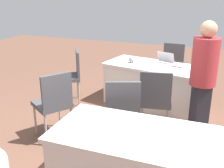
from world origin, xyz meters
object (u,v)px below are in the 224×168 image
table_mid_left (138,167)px  chair_tucked_right (71,73)px  chair_near_front (174,62)px  chair_aisle (54,101)px  scissors_red (176,67)px  chair_tucked_left (155,98)px  laptop_silver (163,62)px  yarn_ball (132,60)px  person_attendee_standing (203,76)px  chair_by_pillar (122,109)px  table_foreground (154,85)px

table_mid_left → chair_tucked_right: size_ratio=1.67×
chair_near_front → chair_aisle: 3.00m
chair_aisle → scissors_red: chair_aisle is taller
table_mid_left → chair_tucked_left: 1.35m
laptop_silver → yarn_ball: laptop_silver is taller
chair_tucked_left → person_attendee_standing: 0.69m
chair_by_pillar → yarn_ball: bearing=81.9°
chair_tucked_left → chair_aisle: bearing=-164.6°
person_attendee_standing → yarn_ball: size_ratio=14.82×
chair_tucked_left → person_attendee_standing: size_ratio=0.60×
chair_tucked_right → table_mid_left: bearing=-168.1°
table_foreground → chair_tucked_right: chair_tucked_right is taller
table_mid_left → chair_tucked_right: bearing=-46.3°
chair_tucked_left → chair_aisle: chair_aisle is taller
chair_aisle → yarn_ball: size_ratio=8.88×
table_foreground → scissors_red: (-0.36, -0.01, 0.38)m
table_foreground → chair_aisle: chair_aisle is taller
chair_by_pillar → person_attendee_standing: 1.15m
chair_near_front → chair_aisle: bearing=-109.8°
chair_near_front → scissors_red: size_ratio=5.31×
table_foreground → laptop_silver: laptop_silver is taller
chair_near_front → laptop_silver: size_ratio=2.43×
table_mid_left → chair_by_pillar: 0.96m
table_foreground → person_attendee_standing: person_attendee_standing is taller
table_foreground → yarn_ball: yarn_ball is taller
chair_aisle → chair_tucked_right: bearing=51.7°
chair_near_front → chair_aisle: chair_aisle is taller
chair_near_front → chair_by_pillar: size_ratio=0.99×
person_attendee_standing → laptop_silver: bearing=12.7°
chair_by_pillar → laptop_silver: size_ratio=2.46×
chair_near_front → chair_by_pillar: 2.67m
table_foreground → chair_near_front: (-0.16, -1.13, 0.17)m
chair_tucked_right → yarn_ball: bearing=-97.5°
table_mid_left → person_attendee_standing: person_attendee_standing is taller
chair_tucked_right → chair_near_front: bearing=-76.6°
chair_tucked_right → laptop_silver: bearing=-102.4°
table_mid_left → person_attendee_standing: size_ratio=1.00×
table_mid_left → chair_tucked_left: (0.15, -1.33, 0.19)m
laptop_silver → yarn_ball: size_ratio=3.59×
chair_tucked_left → chair_near_front: bearing=81.6°
table_foreground → table_mid_left: 2.39m
chair_near_front → chair_tucked_right: bearing=-132.2°
chair_by_pillar → yarn_ball: 1.59m
chair_near_front → person_attendee_standing: size_ratio=0.59×
table_mid_left → chair_tucked_left: bearing=-83.4°
chair_near_front → chair_tucked_left: 2.15m
chair_by_pillar → person_attendee_standing: (-0.89, -0.65, 0.34)m
table_mid_left → person_attendee_standing: 1.62m
chair_tucked_right → yarn_ball: 1.11m
table_mid_left → table_foreground: bearing=-80.0°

